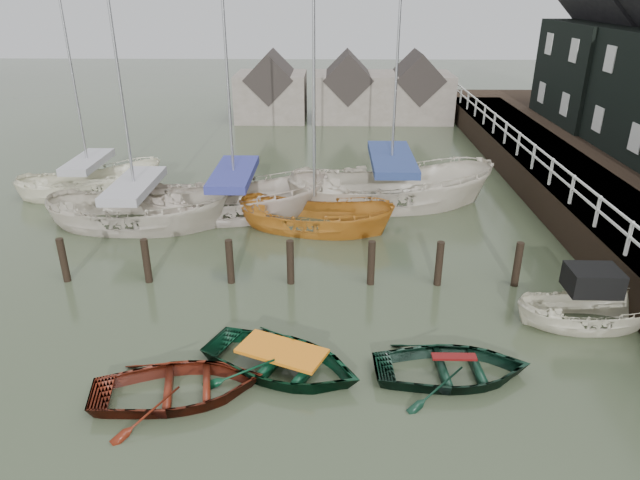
{
  "coord_description": "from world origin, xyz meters",
  "views": [
    {
      "loc": [
        -0.0,
        -12.13,
        8.21
      ],
      "look_at": [
        -0.32,
        3.07,
        1.4
      ],
      "focal_mm": 32.0,
      "sensor_mm": 36.0,
      "label": 1
    }
  ],
  "objects_px": {
    "motorboat": "(587,321)",
    "sailboat_a": "(140,224)",
    "sailboat_b": "(236,213)",
    "sailboat_c": "(315,228)",
    "rowboat_red": "(180,396)",
    "rowboat_dkgreen": "(452,376)",
    "sailboat_d": "(390,202)",
    "sailboat_e": "(93,191)",
    "rowboat_green": "(282,370)"
  },
  "relations": [
    {
      "from": "sailboat_d",
      "to": "sailboat_e",
      "type": "relative_size",
      "value": 1.4
    },
    {
      "from": "sailboat_b",
      "to": "sailboat_d",
      "type": "xyz_separation_m",
      "value": [
        6.12,
        1.35,
        -0.0
      ]
    },
    {
      "from": "rowboat_red",
      "to": "rowboat_dkgreen",
      "type": "height_order",
      "value": "rowboat_red"
    },
    {
      "from": "motorboat",
      "to": "sailboat_b",
      "type": "relative_size",
      "value": 0.33
    },
    {
      "from": "rowboat_green",
      "to": "rowboat_red",
      "type": "bearing_deg",
      "value": 137.63
    },
    {
      "from": "rowboat_red",
      "to": "rowboat_dkgreen",
      "type": "xyz_separation_m",
      "value": [
        6.09,
        0.82,
        0.0
      ]
    },
    {
      "from": "motorboat",
      "to": "sailboat_d",
      "type": "height_order",
      "value": "sailboat_d"
    },
    {
      "from": "rowboat_dkgreen",
      "to": "sailboat_c",
      "type": "bearing_deg",
      "value": 18.84
    },
    {
      "from": "rowboat_red",
      "to": "sailboat_e",
      "type": "xyz_separation_m",
      "value": [
        -7.05,
        13.24,
        0.06
      ]
    },
    {
      "from": "rowboat_green",
      "to": "motorboat",
      "type": "xyz_separation_m",
      "value": [
        7.91,
        2.15,
        0.12
      ]
    },
    {
      "from": "rowboat_red",
      "to": "sailboat_d",
      "type": "xyz_separation_m",
      "value": [
        5.68,
        12.14,
        0.06
      ]
    },
    {
      "from": "rowboat_green",
      "to": "sailboat_a",
      "type": "height_order",
      "value": "sailboat_a"
    },
    {
      "from": "rowboat_dkgreen",
      "to": "sailboat_c",
      "type": "height_order",
      "value": "sailboat_c"
    },
    {
      "from": "rowboat_green",
      "to": "sailboat_d",
      "type": "distance_m",
      "value": 11.72
    },
    {
      "from": "rowboat_dkgreen",
      "to": "sailboat_b",
      "type": "relative_size",
      "value": 0.31
    },
    {
      "from": "rowboat_green",
      "to": "sailboat_c",
      "type": "bearing_deg",
      "value": 20.52
    },
    {
      "from": "rowboat_dkgreen",
      "to": "motorboat",
      "type": "xyz_separation_m",
      "value": [
        4.0,
        2.29,
        0.12
      ]
    },
    {
      "from": "motorboat",
      "to": "sailboat_d",
      "type": "relative_size",
      "value": 0.27
    },
    {
      "from": "rowboat_green",
      "to": "sailboat_d",
      "type": "bearing_deg",
      "value": 6.44
    },
    {
      "from": "motorboat",
      "to": "sailboat_a",
      "type": "bearing_deg",
      "value": 65.4
    },
    {
      "from": "sailboat_a",
      "to": "sailboat_b",
      "type": "height_order",
      "value": "sailboat_a"
    },
    {
      "from": "rowboat_dkgreen",
      "to": "sailboat_b",
      "type": "distance_m",
      "value": 11.91
    },
    {
      "from": "motorboat",
      "to": "sailboat_a",
      "type": "xyz_separation_m",
      "value": [
        -13.96,
        6.5,
        -0.05
      ]
    },
    {
      "from": "rowboat_green",
      "to": "sailboat_e",
      "type": "xyz_separation_m",
      "value": [
        -9.23,
        12.29,
        0.06
      ]
    },
    {
      "from": "rowboat_red",
      "to": "sailboat_d",
      "type": "relative_size",
      "value": 0.26
    },
    {
      "from": "sailboat_a",
      "to": "sailboat_d",
      "type": "bearing_deg",
      "value": -72.14
    },
    {
      "from": "rowboat_green",
      "to": "sailboat_e",
      "type": "height_order",
      "value": "sailboat_e"
    },
    {
      "from": "motorboat",
      "to": "sailboat_a",
      "type": "height_order",
      "value": "sailboat_a"
    },
    {
      "from": "sailboat_d",
      "to": "sailboat_b",
      "type": "bearing_deg",
      "value": 97.28
    },
    {
      "from": "rowboat_red",
      "to": "sailboat_d",
      "type": "height_order",
      "value": "sailboat_d"
    },
    {
      "from": "motorboat",
      "to": "sailboat_e",
      "type": "bearing_deg",
      "value": 59.78
    },
    {
      "from": "sailboat_b",
      "to": "sailboat_c",
      "type": "height_order",
      "value": "sailboat_b"
    },
    {
      "from": "rowboat_green",
      "to": "motorboat",
      "type": "distance_m",
      "value": 8.2
    },
    {
      "from": "rowboat_red",
      "to": "sailboat_d",
      "type": "distance_m",
      "value": 13.41
    },
    {
      "from": "rowboat_red",
      "to": "sailboat_b",
      "type": "height_order",
      "value": "sailboat_b"
    },
    {
      "from": "sailboat_a",
      "to": "sailboat_c",
      "type": "bearing_deg",
      "value": -88.0
    },
    {
      "from": "rowboat_green",
      "to": "rowboat_dkgreen",
      "type": "distance_m",
      "value": 3.91
    },
    {
      "from": "rowboat_red",
      "to": "sailboat_c",
      "type": "xyz_separation_m",
      "value": [
        2.67,
        9.49,
        0.02
      ]
    },
    {
      "from": "rowboat_red",
      "to": "sailboat_c",
      "type": "bearing_deg",
      "value": -27.12
    },
    {
      "from": "rowboat_red",
      "to": "rowboat_dkgreen",
      "type": "bearing_deg",
      "value": -93.72
    },
    {
      "from": "rowboat_dkgreen",
      "to": "sailboat_c",
      "type": "relative_size",
      "value": 0.33
    },
    {
      "from": "sailboat_a",
      "to": "sailboat_b",
      "type": "distance_m",
      "value": 3.64
    },
    {
      "from": "sailboat_a",
      "to": "sailboat_e",
      "type": "bearing_deg",
      "value": 44.22
    },
    {
      "from": "rowboat_green",
      "to": "sailboat_a",
      "type": "distance_m",
      "value": 10.56
    },
    {
      "from": "sailboat_a",
      "to": "sailboat_b",
      "type": "xyz_separation_m",
      "value": [
        3.44,
        1.18,
        -0.0
      ]
    },
    {
      "from": "rowboat_red",
      "to": "rowboat_green",
      "type": "relative_size",
      "value": 0.96
    },
    {
      "from": "sailboat_d",
      "to": "rowboat_red",
      "type": "bearing_deg",
      "value": 149.71
    },
    {
      "from": "sailboat_d",
      "to": "rowboat_dkgreen",
      "type": "bearing_deg",
      "value": 176.84
    },
    {
      "from": "sailboat_b",
      "to": "sailboat_e",
      "type": "distance_m",
      "value": 7.06
    },
    {
      "from": "sailboat_b",
      "to": "sailboat_c",
      "type": "relative_size",
      "value": 1.05
    }
  ]
}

